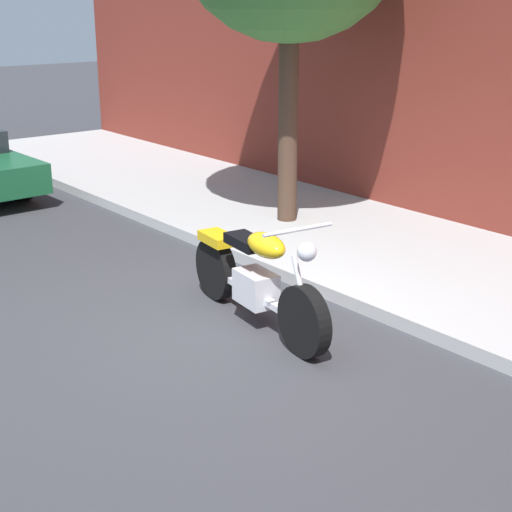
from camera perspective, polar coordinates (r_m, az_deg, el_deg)
ground_plane at (r=7.42m, az=-3.19°, el=-5.58°), size 60.00×60.00×0.00m
sidewalk at (r=9.31m, az=11.69°, el=-0.42°), size 21.06×3.08×0.14m
motorcycle at (r=7.42m, az=0.02°, el=-1.73°), size 2.27×0.73×1.15m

